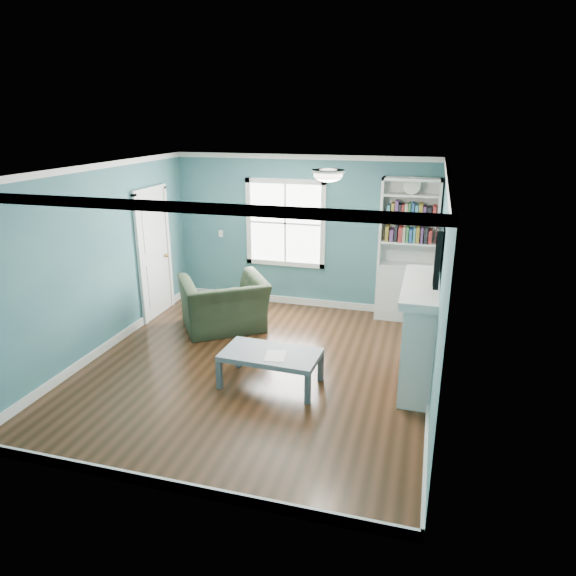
# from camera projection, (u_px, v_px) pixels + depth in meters

# --- Properties ---
(floor) EXTENTS (5.00, 5.00, 0.00)m
(floor) POSITION_uv_depth(u_px,v_px,m) (256.00, 367.00, 6.87)
(floor) COLOR black
(floor) RESTS_ON ground
(room_walls) EXTENTS (5.00, 5.00, 5.00)m
(room_walls) POSITION_uv_depth(u_px,v_px,m) (254.00, 252.00, 6.37)
(room_walls) COLOR #335C6E
(room_walls) RESTS_ON ground
(trim) EXTENTS (4.50, 5.00, 2.60)m
(trim) POSITION_uv_depth(u_px,v_px,m) (254.00, 279.00, 6.48)
(trim) COLOR white
(trim) RESTS_ON ground
(window) EXTENTS (1.40, 0.06, 1.50)m
(window) POSITION_uv_depth(u_px,v_px,m) (285.00, 223.00, 8.76)
(window) COLOR white
(window) RESTS_ON room_walls
(bookshelf) EXTENTS (0.90, 0.35, 2.31)m
(bookshelf) POSITION_uv_depth(u_px,v_px,m) (406.00, 265.00, 8.23)
(bookshelf) COLOR silver
(bookshelf) RESTS_ON ground
(fireplace) EXTENTS (0.44, 1.58, 1.30)m
(fireplace) POSITION_uv_depth(u_px,v_px,m) (420.00, 334.00, 6.32)
(fireplace) COLOR black
(fireplace) RESTS_ON ground
(tv) EXTENTS (0.06, 1.10, 0.65)m
(tv) POSITION_uv_depth(u_px,v_px,m) (438.00, 249.00, 5.94)
(tv) COLOR black
(tv) RESTS_ON fireplace
(door) EXTENTS (0.12, 0.98, 2.17)m
(door) POSITION_uv_depth(u_px,v_px,m) (154.00, 252.00, 8.38)
(door) COLOR silver
(door) RESTS_ON ground
(ceiling_fixture) EXTENTS (0.38, 0.38, 0.15)m
(ceiling_fixture) POSITION_uv_depth(u_px,v_px,m) (328.00, 174.00, 5.92)
(ceiling_fixture) COLOR white
(ceiling_fixture) RESTS_ON room_walls
(light_switch) EXTENTS (0.08, 0.01, 0.12)m
(light_switch) POSITION_uv_depth(u_px,v_px,m) (221.00, 234.00, 9.15)
(light_switch) COLOR white
(light_switch) RESTS_ON room_walls
(recliner) EXTENTS (1.50, 1.39, 1.10)m
(recliner) POSITION_uv_depth(u_px,v_px,m) (224.00, 296.00, 7.95)
(recliner) COLOR black
(recliner) RESTS_ON ground
(coffee_table) EXTENTS (1.22, 0.71, 0.43)m
(coffee_table) POSITION_uv_depth(u_px,v_px,m) (271.00, 357.00, 6.31)
(coffee_table) COLOR #475055
(coffee_table) RESTS_ON ground
(paper_sheet) EXTENTS (0.28, 0.34, 0.00)m
(paper_sheet) POSITION_uv_depth(u_px,v_px,m) (276.00, 356.00, 6.20)
(paper_sheet) COLOR white
(paper_sheet) RESTS_ON coffee_table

